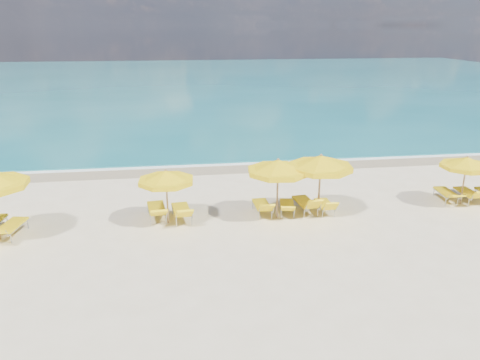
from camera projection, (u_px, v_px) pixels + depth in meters
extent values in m
plane|color=beige|center=(245.00, 221.00, 18.35)|extent=(120.00, 120.00, 0.00)
cube|color=#12636A|center=(191.00, 82.00, 63.44)|extent=(120.00, 80.00, 0.30)
cube|color=tan|center=(224.00, 167.00, 25.30)|extent=(120.00, 2.60, 0.01)
cube|color=white|center=(223.00, 163.00, 26.05)|extent=(120.00, 1.20, 0.03)
cube|color=white|center=(126.00, 132.00, 33.51)|extent=(14.00, 0.36, 0.05)
cube|color=white|center=(292.00, 111.00, 41.98)|extent=(18.00, 0.30, 0.05)
cylinder|color=#A07950|center=(167.00, 198.00, 17.83)|extent=(0.07, 0.07, 2.09)
cone|color=yellow|center=(166.00, 176.00, 17.55)|extent=(2.72, 2.72, 0.42)
cylinder|color=yellow|center=(166.00, 181.00, 17.62)|extent=(2.74, 2.74, 0.17)
sphere|color=#A07950|center=(166.00, 170.00, 17.49)|extent=(0.09, 0.09, 0.09)
cylinder|color=#A07950|center=(277.00, 190.00, 18.28)|extent=(0.07, 0.07, 2.36)
cone|color=yellow|center=(278.00, 166.00, 17.97)|extent=(3.02, 3.02, 0.47)
cylinder|color=yellow|center=(278.00, 171.00, 18.04)|extent=(3.04, 3.04, 0.19)
sphere|color=#A07950|center=(278.00, 160.00, 17.89)|extent=(0.11, 0.11, 0.11)
cylinder|color=#A07950|center=(319.00, 186.00, 18.50)|extent=(0.08, 0.08, 2.47)
cone|color=yellow|center=(321.00, 161.00, 18.18)|extent=(3.10, 3.10, 0.49)
cylinder|color=yellow|center=(320.00, 167.00, 18.25)|extent=(3.13, 3.13, 0.20)
sphere|color=#A07950|center=(321.00, 155.00, 18.10)|extent=(0.11, 0.11, 0.11)
cylinder|color=#A07950|center=(464.00, 181.00, 19.73)|extent=(0.06, 0.06, 2.06)
cone|color=yellow|center=(467.00, 162.00, 19.45)|extent=(2.74, 2.74, 0.41)
cylinder|color=yellow|center=(466.00, 166.00, 19.52)|extent=(2.76, 2.76, 0.17)
sphere|color=#A07950|center=(468.00, 157.00, 19.39)|extent=(0.09, 0.09, 0.09)
cube|color=yellow|center=(12.00, 225.00, 17.00)|extent=(0.85, 1.46, 0.08)
cube|color=yellow|center=(157.00, 208.00, 18.53)|extent=(0.81, 1.50, 0.09)
cube|color=yellow|center=(159.00, 213.00, 17.55)|extent=(0.71, 0.68, 0.45)
cube|color=yellow|center=(181.00, 209.00, 18.40)|extent=(0.78, 1.48, 0.09)
cube|color=yellow|center=(185.00, 213.00, 17.45)|extent=(0.69, 0.64, 0.48)
cube|color=yellow|center=(262.00, 205.00, 18.98)|extent=(0.61, 1.32, 0.08)
cube|color=yellow|center=(267.00, 208.00, 18.08)|extent=(0.59, 0.52, 0.47)
cube|color=yellow|center=(287.00, 205.00, 19.05)|extent=(0.78, 1.31, 0.08)
cube|color=yellow|center=(288.00, 209.00, 18.19)|extent=(0.64, 0.62, 0.38)
cube|color=yellow|center=(305.00, 202.00, 19.22)|extent=(0.77, 1.45, 0.09)
cube|color=yellow|center=(314.00, 204.00, 18.29)|extent=(0.67, 0.58, 0.53)
cube|color=yellow|center=(324.00, 204.00, 19.14)|extent=(0.56, 1.21, 0.07)
cube|color=yellow|center=(331.00, 206.00, 18.33)|extent=(0.54, 0.46, 0.46)
cube|color=yellow|center=(446.00, 192.00, 20.47)|extent=(0.68, 1.31, 0.08)
cube|color=yellow|center=(456.00, 196.00, 19.58)|extent=(0.62, 0.63, 0.30)
cube|color=yellow|center=(467.00, 192.00, 20.37)|extent=(0.67, 1.37, 0.08)
cube|color=yellow|center=(480.00, 195.00, 19.45)|extent=(0.63, 0.56, 0.48)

